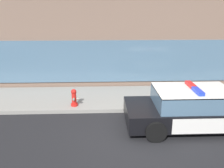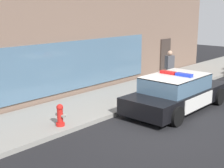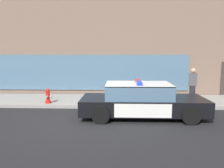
{
  "view_description": "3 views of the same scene",
  "coord_description": "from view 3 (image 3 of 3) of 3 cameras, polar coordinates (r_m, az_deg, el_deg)",
  "views": [
    {
      "loc": [
        -0.97,
        -6.72,
        4.02
      ],
      "look_at": [
        -0.64,
        1.76,
        1.26
      ],
      "focal_mm": 37.76,
      "sensor_mm": 36.0,
      "label": 1
    },
    {
      "loc": [
        -8.3,
        -5.43,
        3.83
      ],
      "look_at": [
        0.06,
        2.09,
        1.17
      ],
      "focal_mm": 51.43,
      "sensor_mm": 36.0,
      "label": 2
    },
    {
      "loc": [
        1.33,
        -7.94,
        2.57
      ],
      "look_at": [
        1.02,
        1.06,
        1.3
      ],
      "focal_mm": 34.51,
      "sensor_mm": 36.0,
      "label": 3
    }
  ],
  "objects": [
    {
      "name": "ground",
      "position": [
        8.45,
        -7.28,
        -9.72
      ],
      "size": [
        48.0,
        48.0,
        0.0
      ],
      "primitive_type": "plane",
      "color": "black"
    },
    {
      "name": "sidewalk",
      "position": [
        11.62,
        -4.65,
        -4.37
      ],
      "size": [
        48.0,
        2.92,
        0.15
      ],
      "primitive_type": "cube",
      "color": "gray",
      "rests_on": "ground"
    },
    {
      "name": "storefront_building",
      "position": [
        17.78,
        3.6,
        15.43
      ],
      "size": [
        19.97,
        9.78,
        9.72
      ],
      "color": "#7A6051",
      "rests_on": "ground"
    },
    {
      "name": "police_cruiser",
      "position": [
        8.87,
        7.8,
        -4.32
      ],
      "size": [
        4.99,
        2.13,
        1.49
      ],
      "rotation": [
        0.0,
        0.0,
        -0.0
      ],
      "color": "black",
      "rests_on": "ground"
    },
    {
      "name": "fire_hydrant",
      "position": [
        11.03,
        -16.61,
        -3.09
      ],
      "size": [
        0.34,
        0.39,
        0.73
      ],
      "color": "red",
      "rests_on": "sidewalk"
    },
    {
      "name": "pedestrian_on_sidewalk",
      "position": [
        11.39,
        20.56,
        -0.31
      ],
      "size": [
        0.46,
        0.38,
        1.71
      ],
      "rotation": [
        0.0,
        0.0,
        1.24
      ],
      "color": "#23232D",
      "rests_on": "sidewalk"
    }
  ]
}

